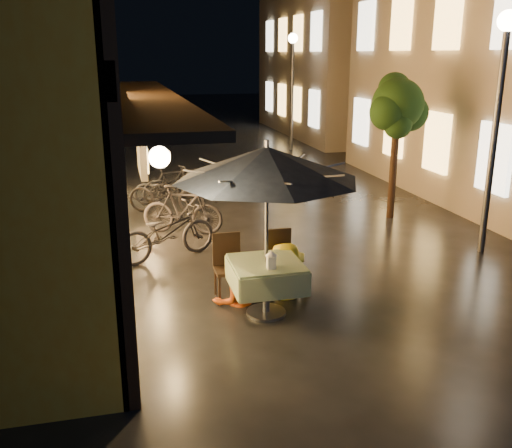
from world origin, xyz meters
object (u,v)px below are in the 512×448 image
object	(u,v)px
streetlamp_near	(500,91)
person_orange	(234,256)
cafe_table	(266,275)
patio_umbrella	(267,164)
person_yellow	(286,245)
bicycle_0	(167,232)
table_lantern	(271,259)

from	to	relation	value
streetlamp_near	person_orange	distance (m)	5.49
cafe_table	patio_umbrella	distance (m)	1.56
person_yellow	bicycle_0	bearing A→B (deg)	-56.01
streetlamp_near	patio_umbrella	bearing A→B (deg)	-160.50
table_lantern	person_orange	bearing A→B (deg)	114.82
table_lantern	patio_umbrella	bearing A→B (deg)	90.00
table_lantern	person_yellow	world-z (taller)	person_yellow
person_yellow	patio_umbrella	bearing A→B (deg)	47.38
patio_umbrella	bicycle_0	world-z (taller)	patio_umbrella
cafe_table	table_lantern	size ratio (longest dim) A/B	3.96
person_orange	bicycle_0	bearing A→B (deg)	-86.66
streetlamp_near	table_lantern	world-z (taller)	streetlamp_near
patio_umbrella	bicycle_0	size ratio (longest dim) A/B	1.34
streetlamp_near	table_lantern	size ratio (longest dim) A/B	16.92
cafe_table	person_yellow	world-z (taller)	person_yellow
person_orange	person_yellow	xyz separation A→B (m)	(0.79, 0.04, 0.09)
streetlamp_near	cafe_table	distance (m)	5.36
patio_umbrella	person_orange	distance (m)	1.56
person_orange	streetlamp_near	bearing A→B (deg)	175.30
table_lantern	bicycle_0	size ratio (longest dim) A/B	0.13
cafe_table	person_yellow	distance (m)	0.74
person_orange	patio_umbrella	bearing A→B (deg)	107.27
person_orange	person_yellow	distance (m)	0.80
person_yellow	bicycle_0	size ratio (longest dim) A/B	0.86
streetlamp_near	cafe_table	xyz separation A→B (m)	(-4.55, -1.61, -2.33)
person_yellow	cafe_table	bearing A→B (deg)	47.38
streetlamp_near	cafe_table	world-z (taller)	streetlamp_near
patio_umbrella	table_lantern	bearing A→B (deg)	-90.00
table_lantern	person_orange	xyz separation A→B (m)	(-0.35, 0.76, -0.21)
person_orange	person_yellow	world-z (taller)	person_yellow
patio_umbrella	bicycle_0	xyz separation A→B (m)	(-1.14, 2.60, -1.66)
person_yellow	bicycle_0	distance (m)	2.61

